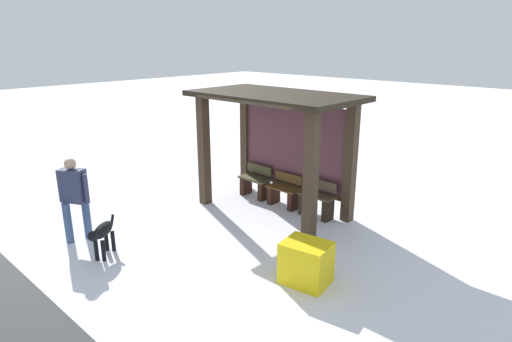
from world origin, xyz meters
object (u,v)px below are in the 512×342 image
(bench_center_inside, at_px, (284,193))
(person_walking, at_px, (74,193))
(bench_left_inside, at_px, (255,183))
(grit_bin, at_px, (306,263))
(bench_right_inside, at_px, (317,202))
(dog, at_px, (102,233))
(bus_shelter, at_px, (279,126))

(bench_center_inside, height_order, person_walking, person_walking)
(bench_center_inside, distance_m, person_walking, 4.33)
(bench_left_inside, height_order, grit_bin, bench_left_inside)
(bench_left_inside, height_order, bench_right_inside, bench_right_inside)
(dog, bearing_deg, grit_bin, 29.06)
(bench_left_inside, distance_m, bench_center_inside, 0.88)
(bench_right_inside, height_order, person_walking, person_walking)
(bench_center_inside, height_order, grit_bin, bench_center_inside)
(person_walking, bearing_deg, bus_shelter, 65.04)
(bench_center_inside, distance_m, grit_bin, 3.18)
(bus_shelter, height_order, dog, bus_shelter)
(bench_right_inside, bearing_deg, grit_bin, -58.46)
(bench_left_inside, xyz_separation_m, dog, (0.10, -3.93, 0.10))
(grit_bin, bearing_deg, bench_center_inside, 135.18)
(bus_shelter, xyz_separation_m, bench_left_inside, (-0.88, 0.22, -1.53))
(dog, bearing_deg, person_walking, 179.39)
(bench_left_inside, relative_size, bench_right_inside, 1.00)
(bench_right_inside, bearing_deg, bus_shelter, -166.19)
(bench_center_inside, height_order, bench_right_inside, bench_right_inside)
(bench_center_inside, relative_size, person_walking, 0.49)
(dog, bearing_deg, bench_left_inside, 91.47)
(bus_shelter, xyz_separation_m, dog, (-0.78, -3.71, -1.43))
(bench_center_inside, bearing_deg, grit_bin, -44.82)
(grit_bin, bearing_deg, bus_shelter, 138.12)
(bench_right_inside, height_order, dog, bench_right_inside)
(bench_right_inside, distance_m, dog, 4.27)
(person_walking, relative_size, grit_bin, 2.26)
(bus_shelter, distance_m, bench_left_inside, 1.78)
(bus_shelter, height_order, bench_right_inside, bus_shelter)
(bench_right_inside, bearing_deg, dog, -112.94)
(person_walking, bearing_deg, bench_right_inside, 56.38)
(bench_center_inside, bearing_deg, bench_right_inside, -0.15)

